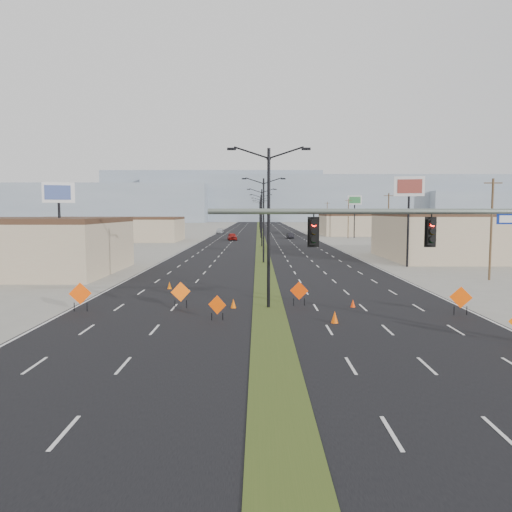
{
  "coord_description": "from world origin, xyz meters",
  "views": [
    {
      "loc": [
        -0.67,
        -19.22,
        6.09
      ],
      "look_at": [
        -0.8,
        13.21,
        3.2
      ],
      "focal_mm": 35.0,
      "sensor_mm": 36.0,
      "label": 1
    }
  ],
  "objects_px": {
    "car_far": "(220,231)",
    "pole_sign_east_far": "(355,203)",
    "cone_1": "(335,317)",
    "cone_0": "(233,303)",
    "pole_sign_west": "(59,200)",
    "construction_sign_2": "(181,293)",
    "construction_sign_1": "(217,306)",
    "car_left": "(232,237)",
    "construction_sign_0": "(80,294)",
    "streetlight_4": "(260,214)",
    "streetlight_5": "(260,214)",
    "signal_mast": "(474,242)",
    "streetlight_6": "(260,213)",
    "car_mid": "(290,236)",
    "streetlight_0": "(269,222)",
    "streetlight_2": "(262,216)",
    "pole_sign_east_near": "(409,193)",
    "cone_3": "(169,285)",
    "cone_2": "(353,303)",
    "construction_sign_3": "(299,292)",
    "construction_sign_5": "(461,298)",
    "streetlight_1": "(264,217)",
    "streetlight_3": "(261,215)"
  },
  "relations": [
    {
      "from": "streetlight_0",
      "to": "car_left",
      "type": "bearing_deg",
      "value": 94.7
    },
    {
      "from": "signal_mast",
      "to": "streetlight_0",
      "type": "distance_m",
      "value": 13.18
    },
    {
      "from": "car_left",
      "to": "car_mid",
      "type": "distance_m",
      "value": 14.74
    },
    {
      "from": "car_mid",
      "to": "streetlight_4",
      "type": "bearing_deg",
      "value": 99.45
    },
    {
      "from": "streetlight_2",
      "to": "construction_sign_0",
      "type": "relative_size",
      "value": 5.59
    },
    {
      "from": "pole_sign_east_near",
      "to": "car_far",
      "type": "bearing_deg",
      "value": 120.87
    },
    {
      "from": "streetlight_5",
      "to": "construction_sign_3",
      "type": "relative_size",
      "value": 6.3
    },
    {
      "from": "signal_mast",
      "to": "construction_sign_3",
      "type": "xyz_separation_m",
      "value": [
        -6.56,
        10.69,
        -3.86
      ]
    },
    {
      "from": "cone_1",
      "to": "cone_0",
      "type": "bearing_deg",
      "value": 143.54
    },
    {
      "from": "construction_sign_2",
      "to": "pole_sign_east_near",
      "type": "height_order",
      "value": "pole_sign_east_near"
    },
    {
      "from": "signal_mast",
      "to": "streetlight_2",
      "type": "height_order",
      "value": "streetlight_2"
    },
    {
      "from": "streetlight_1",
      "to": "cone_2",
      "type": "bearing_deg",
      "value": -79.05
    },
    {
      "from": "streetlight_0",
      "to": "pole_sign_east_near",
      "type": "distance_m",
      "value": 28.75
    },
    {
      "from": "construction_sign_5",
      "to": "pole_sign_east_far",
      "type": "bearing_deg",
      "value": 100.17
    },
    {
      "from": "car_mid",
      "to": "pole_sign_east_far",
      "type": "relative_size",
      "value": 0.4
    },
    {
      "from": "streetlight_4",
      "to": "streetlight_5",
      "type": "distance_m",
      "value": 28.0
    },
    {
      "from": "car_far",
      "to": "streetlight_4",
      "type": "bearing_deg",
      "value": 15.48
    },
    {
      "from": "streetlight_1",
      "to": "construction_sign_2",
      "type": "height_order",
      "value": "streetlight_1"
    },
    {
      "from": "cone_1",
      "to": "streetlight_4",
      "type": "bearing_deg",
      "value": 91.74
    },
    {
      "from": "cone_1",
      "to": "construction_sign_0",
      "type": "bearing_deg",
      "value": 168.21
    },
    {
      "from": "car_left",
      "to": "pole_sign_east_near",
      "type": "bearing_deg",
      "value": -74.56
    },
    {
      "from": "construction_sign_3",
      "to": "cone_2",
      "type": "bearing_deg",
      "value": 6.12
    },
    {
      "from": "streetlight_5",
      "to": "pole_sign_east_near",
      "type": "relative_size",
      "value": 1.01
    },
    {
      "from": "cone_3",
      "to": "streetlight_2",
      "type": "bearing_deg",
      "value": 80.99
    },
    {
      "from": "streetlight_0",
      "to": "cone_1",
      "type": "xyz_separation_m",
      "value": [
        3.53,
        -4.38,
        -5.08
      ]
    },
    {
      "from": "streetlight_4",
      "to": "car_far",
      "type": "xyz_separation_m",
      "value": [
        -11.43,
        -2.72,
        -4.76
      ]
    },
    {
      "from": "construction_sign_5",
      "to": "construction_sign_0",
      "type": "bearing_deg",
      "value": -165.43
    },
    {
      "from": "construction_sign_1",
      "to": "cone_2",
      "type": "relative_size",
      "value": 2.7
    },
    {
      "from": "cone_1",
      "to": "pole_sign_east_far",
      "type": "relative_size",
      "value": 0.07
    },
    {
      "from": "construction_sign_3",
      "to": "streetlight_0",
      "type": "bearing_deg",
      "value": -145.76
    },
    {
      "from": "car_far",
      "to": "car_left",
      "type": "bearing_deg",
      "value": -79.14
    },
    {
      "from": "car_far",
      "to": "cone_1",
      "type": "height_order",
      "value": "car_far"
    },
    {
      "from": "streetlight_5",
      "to": "cone_3",
      "type": "height_order",
      "value": "streetlight_5"
    },
    {
      "from": "streetlight_0",
      "to": "streetlight_5",
      "type": "height_order",
      "value": "same"
    },
    {
      "from": "construction_sign_5",
      "to": "pole_sign_east_near",
      "type": "height_order",
      "value": "pole_sign_east_near"
    },
    {
      "from": "cone_0",
      "to": "pole_sign_west",
      "type": "relative_size",
      "value": 0.07
    },
    {
      "from": "construction_sign_1",
      "to": "pole_sign_west",
      "type": "xyz_separation_m",
      "value": [
        -16.4,
        19.37,
        6.34
      ]
    },
    {
      "from": "construction_sign_3",
      "to": "cone_1",
      "type": "bearing_deg",
      "value": -58.07
    },
    {
      "from": "cone_0",
      "to": "construction_sign_0",
      "type": "bearing_deg",
      "value": -173.17
    },
    {
      "from": "streetlight_0",
      "to": "construction_sign_3",
      "type": "xyz_separation_m",
      "value": [
        2.0,
        0.69,
        -4.49
      ]
    },
    {
      "from": "cone_0",
      "to": "streetlight_5",
      "type": "bearing_deg",
      "value": 89.09
    },
    {
      "from": "streetlight_0",
      "to": "construction_sign_5",
      "type": "xyz_separation_m",
      "value": [
        11.27,
        -2.22,
        -4.41
      ]
    },
    {
      "from": "streetlight_2",
      "to": "signal_mast",
      "type": "bearing_deg",
      "value": -82.61
    },
    {
      "from": "streetlight_3",
      "to": "cone_0",
      "type": "distance_m",
      "value": 84.32
    },
    {
      "from": "streetlight_6",
      "to": "cone_3",
      "type": "xyz_separation_m",
      "value": [
        -7.65,
        -160.29,
        -5.13
      ]
    },
    {
      "from": "streetlight_0",
      "to": "construction_sign_5",
      "type": "bearing_deg",
      "value": -11.15
    },
    {
      "from": "signal_mast",
      "to": "streetlight_6",
      "type": "distance_m",
      "value": 178.21
    },
    {
      "from": "pole_sign_east_far",
      "to": "cone_2",
      "type": "bearing_deg",
      "value": -83.23
    },
    {
      "from": "car_far",
      "to": "pole_sign_east_far",
      "type": "bearing_deg",
      "value": -34.58
    },
    {
      "from": "pole_sign_west",
      "to": "construction_sign_2",
      "type": "bearing_deg",
      "value": -71.83
    }
  ]
}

